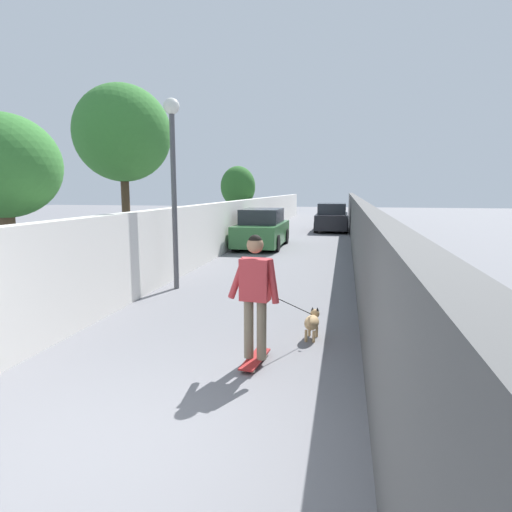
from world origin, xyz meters
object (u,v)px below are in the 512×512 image
tree_left_far (2,168)px  skateboard (255,359)px  car_near (262,229)px  car_far (332,218)px  tree_left_mid (123,134)px  person_skateboarder (255,287)px  dog (312,322)px  lamp_post (173,161)px  tree_left_near (238,187)px

tree_left_far → skateboard: tree_left_far is taller
car_near → car_far: (7.47, -2.56, -0.00)m
tree_left_far → tree_left_mid: bearing=3.5°
person_skateboarder → dog: 1.56m
person_skateboarder → car_far: size_ratio=0.42×
car_far → tree_left_mid: bearing=160.3°
skateboard → car_near: car_near is taller
skateboard → dog: bearing=-29.8°
person_skateboarder → tree_left_far: bearing=80.5°
dog → car_near: size_ratio=0.36×
dog → tree_left_far: bearing=95.2°
lamp_post → dog: size_ratio=2.92×
tree_left_mid → skateboard: (-5.22, -4.59, -3.67)m
skateboard → car_near: bearing=10.3°
person_skateboarder → dog: bearing=-29.8°
tree_left_far → car_near: size_ratio=0.87×
lamp_post → car_near: (7.68, -0.60, -2.25)m
tree_left_mid → car_near: (6.50, -2.45, -3.02)m
tree_left_near → car_near: 5.73m
car_near → person_skateboarder: bearing=-169.7°
person_skateboarder → dog: (1.17, -0.67, -0.79)m
lamp_post → skateboard: bearing=-145.9°
person_skateboarder → lamp_post: bearing=34.1°
tree_left_mid → lamp_post: (-1.17, -1.85, -0.77)m
lamp_post → person_skateboarder: (-4.05, -2.74, -1.91)m
skateboard → car_far: (19.20, -0.42, 0.65)m
dog → car_near: (10.55, 2.81, 0.44)m
tree_left_mid → person_skateboarder: bearing=-138.7°
skateboard → person_skateboarder: (-0.00, 0.00, 0.99)m
tree_left_far → skateboard: size_ratio=4.34×
person_skateboarder → dog: person_skateboarder is taller
tree_left_near → car_near: bearing=-156.1°
car_near → lamp_post: bearing=175.5°
lamp_post → skateboard: lamp_post is taller
skateboard → car_far: car_far is taller
tree_left_mid → person_skateboarder: size_ratio=2.99×
tree_left_near → car_far: size_ratio=0.87×
tree_left_far → person_skateboarder: (-0.72, -4.31, -1.61)m
tree_left_near → dog: tree_left_near is taller
tree_left_near → tree_left_far: bearing=-179.8°
tree_left_mid → dog: 7.48m
car_near → tree_left_far: bearing=168.8°
skateboard → car_near: 11.93m
tree_left_near → tree_left_mid: bearing=178.9°
tree_left_mid → car_far: size_ratio=1.25×
tree_left_mid → tree_left_far: tree_left_mid is taller
skateboard → car_near: (11.72, 2.14, 0.65)m
lamp_post → dog: bearing=-130.1°
skateboard → tree_left_near: bearing=14.6°
dog → car_far: (18.03, 0.25, 0.44)m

